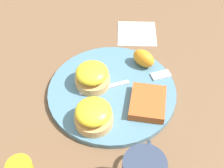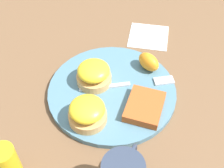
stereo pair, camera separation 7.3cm
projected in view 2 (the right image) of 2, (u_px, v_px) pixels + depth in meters
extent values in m
plane|color=brown|center=(112.00, 93.00, 0.76)|extent=(1.10, 1.10, 0.00)
cylinder|color=slate|center=(112.00, 91.00, 0.75)|extent=(0.31, 0.31, 0.01)
cylinder|color=tan|center=(94.00, 79.00, 0.76)|extent=(0.08, 0.08, 0.02)
ellipsoid|color=yellow|center=(94.00, 71.00, 0.73)|extent=(0.08, 0.08, 0.03)
cylinder|color=tan|center=(88.00, 117.00, 0.68)|extent=(0.08, 0.08, 0.02)
ellipsoid|color=yellow|center=(87.00, 109.00, 0.66)|extent=(0.08, 0.08, 0.03)
cube|color=#AC4F21|center=(145.00, 107.00, 0.70)|extent=(0.10, 0.09, 0.02)
ellipsoid|color=orange|center=(149.00, 62.00, 0.78)|extent=(0.06, 0.07, 0.04)
cube|color=silver|center=(104.00, 88.00, 0.75)|extent=(0.07, 0.11, 0.00)
cube|color=silver|center=(164.00, 81.00, 0.76)|extent=(0.05, 0.05, 0.00)
torus|color=#2D384C|center=(131.00, 158.00, 0.58)|extent=(0.05, 0.01, 0.05)
cube|color=white|center=(149.00, 36.00, 0.90)|extent=(0.13, 0.13, 0.00)
cylinder|color=gold|center=(8.00, 166.00, 0.57)|extent=(0.04, 0.04, 0.11)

